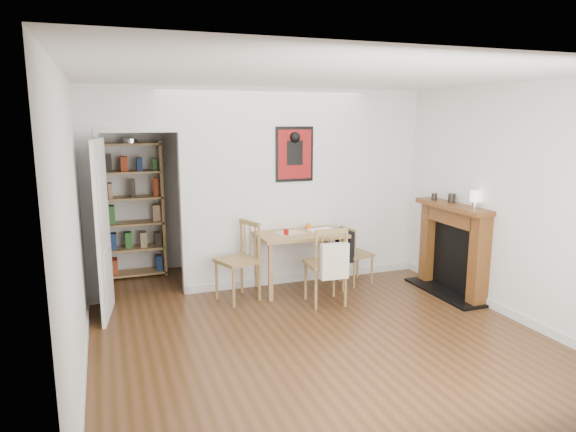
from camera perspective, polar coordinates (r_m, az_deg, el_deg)
name	(u,v)px	position (r m, az deg, el deg)	size (l,w,h in m)	color
ground	(303,321)	(5.81, 1.66, -11.63)	(5.20, 5.20, 0.00)	#56301B
room_shell	(273,189)	(6.73, -1.71, 2.97)	(5.20, 5.20, 5.20)	silver
dining_table	(300,239)	(6.65, 1.33, -2.62)	(1.12, 0.71, 0.76)	#9A7248
chair_left	(238,262)	(6.33, -5.63, -5.06)	(0.63, 0.63, 0.98)	olive
chair_right	(355,254)	(7.02, 7.48, -4.20)	(0.51, 0.47, 0.79)	olive
chair_front	(326,264)	(6.19, 4.23, -5.39)	(0.51, 0.57, 0.97)	olive
bookshelf	(134,211)	(7.50, -16.71, 0.58)	(0.80, 0.32, 1.91)	#9A7248
fireplace	(453,246)	(6.87, 17.91, -3.19)	(0.45, 1.25, 1.16)	brown
red_glass	(286,232)	(6.48, -0.20, -1.79)	(0.06, 0.06, 0.08)	maroon
orange_fruit	(308,226)	(6.81, 2.27, -1.16)	(0.08, 0.08, 0.08)	orange
placemat	(290,233)	(6.61, 0.22, -1.86)	(0.36, 0.27, 0.00)	beige
notebook	(322,230)	(6.75, 3.84, -1.57)	(0.33, 0.24, 0.02)	white
mantel_lamp	(476,197)	(6.50, 20.12, 1.97)	(0.14, 0.14, 0.21)	silver
ceramic_jar_a	(452,198)	(6.85, 17.73, 1.91)	(0.09, 0.09, 0.11)	black
ceramic_jar_b	(434,197)	(6.98, 15.94, 2.07)	(0.07, 0.07, 0.09)	black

